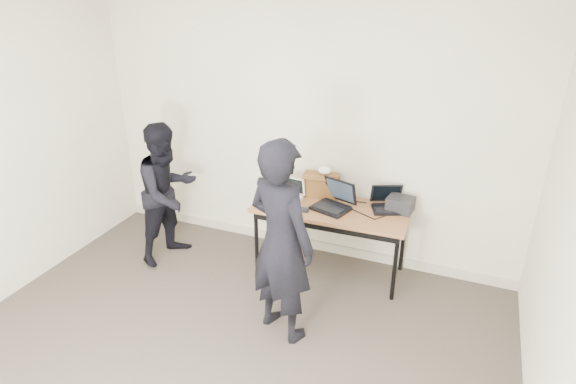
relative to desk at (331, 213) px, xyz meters
The scene contains 13 objects.
room 2.05m from the desk, 103.16° to the right, with size 4.60×4.60×2.80m.
desk is the anchor object (origin of this frame).
laptop_beige 0.47m from the desk, behind, with size 0.30×0.30×0.22m.
laptop_center 0.12m from the desk, 46.69° to the left, with size 0.43×0.42×0.27m.
laptop_right 0.55m from the desk, 21.08° to the left, with size 0.39×0.38×0.22m.
leather_satchel 0.34m from the desk, 128.25° to the left, with size 0.38×0.22×0.25m.
tissue 0.44m from the desk, 122.95° to the left, with size 0.13×0.10×0.08m, color white.
equipment_box 0.67m from the desk, 16.95° to the left, with size 0.24×0.20×0.14m, color black.
power_brick 0.29m from the desk, 142.66° to the right, with size 0.09×0.06×0.03m, color black.
cables 0.08m from the desk, ahead, with size 1.16×0.43×0.01m.
person_typist 1.03m from the desk, 96.08° to the right, with size 0.63×0.41×1.73m, color black.
person_observer 1.68m from the desk, 168.72° to the right, with size 0.72×0.56×1.48m, color black.
baseboard 0.83m from the desk, 141.14° to the left, with size 4.50×0.03×0.10m, color #B7AF97.
Camera 1 is at (1.61, -2.15, 2.81)m, focal length 30.00 mm.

